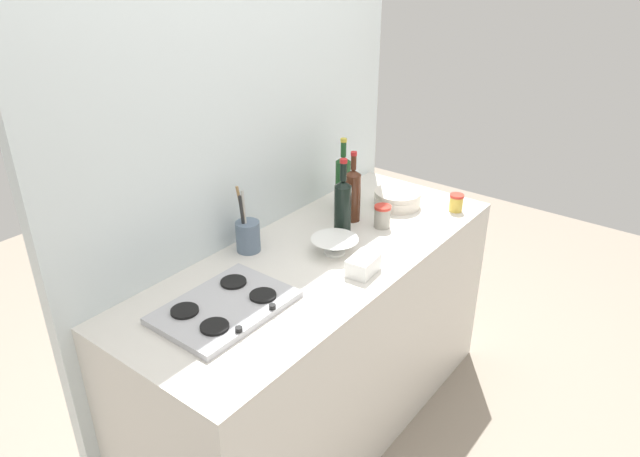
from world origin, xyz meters
The scene contains 13 objects.
ground_plane centered at (0.00, 0.00, 0.00)m, with size 6.00×6.00×0.00m, color gray.
counter_block centered at (0.00, 0.00, 0.45)m, with size 1.80×0.70×0.90m, color silver.
backsplash_panel centered at (0.00, 0.38, 1.13)m, with size 1.90×0.06×2.26m, color silver.
stovetop_hob centered at (-0.51, 0.02, 0.91)m, with size 0.46×0.32×0.04m.
plate_stack centered at (0.61, 0.00, 0.94)m, with size 0.23×0.22×0.08m.
wine_bottle_leftmost centered at (0.19, 0.03, 1.04)m, with size 0.07×0.07×0.35m.
wine_bottle_mid_left centered at (0.42, 0.19, 1.04)m, with size 0.07×0.07×0.35m.
wine_bottle_mid_right centered at (0.35, 0.08, 1.03)m, with size 0.07×0.07×0.33m.
mixing_bowl centered at (0.05, -0.04, 0.94)m, with size 0.19×0.19×0.07m.
butter_dish centered at (-0.01, -0.22, 0.93)m, with size 0.13×0.09×0.07m, color white.
utensil_crock centered at (-0.15, 0.26, 0.97)m, with size 0.10×0.10×0.29m.
condiment_jar_front centered at (0.37, -0.06, 0.95)m, with size 0.08×0.08×0.10m.
condiment_jar_rear centered at (0.73, -0.25, 0.94)m, with size 0.07×0.07×0.08m.
Camera 1 is at (-1.65, -1.27, 2.07)m, focal length 32.90 mm.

